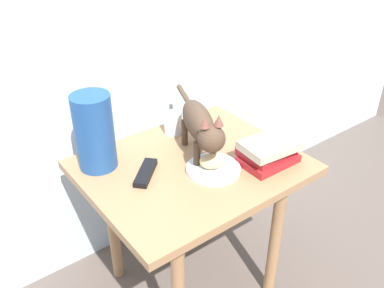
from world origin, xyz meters
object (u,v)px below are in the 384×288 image
object	(u,v)px
cat	(200,125)
tv_remote	(146,173)
plate	(213,169)
green_vase	(94,132)
side_table	(192,184)
book_stack	(268,152)
candle_jar	(173,124)
bread_roll	(211,161)

from	to	relation	value
cat	tv_remote	distance (m)	0.24
plate	green_vase	world-z (taller)	green_vase
side_table	book_stack	size ratio (longest dim) A/B	3.57
cat	candle_jar	bearing A→B (deg)	82.44
plate	bread_roll	world-z (taller)	bread_roll
green_vase	plate	bearing A→B (deg)	-41.82
side_table	plate	world-z (taller)	plate
side_table	candle_jar	xyz separation A→B (m)	(0.07, 0.22, 0.13)
cat	book_stack	xyz separation A→B (m)	(0.17, -0.16, -0.09)
book_stack	tv_remote	xyz separation A→B (m)	(-0.38, 0.19, -0.03)
side_table	candle_jar	bearing A→B (deg)	71.42
side_table	plate	size ratio (longest dim) A/B	3.96
candle_jar	book_stack	bearing A→B (deg)	-68.80
cat	book_stack	size ratio (longest dim) A/B	2.20
book_stack	candle_jar	xyz separation A→B (m)	(-0.14, 0.37, -0.01)
candle_jar	tv_remote	size ratio (longest dim) A/B	0.57
plate	tv_remote	bearing A→B (deg)	149.40
green_vase	candle_jar	size ratio (longest dim) A/B	3.12
bread_roll	tv_remote	xyz separation A→B (m)	(-0.19, 0.11, -0.03)
plate	book_stack	world-z (taller)	book_stack
side_table	cat	bearing A→B (deg)	15.41
side_table	bread_roll	size ratio (longest dim) A/B	9.15
bread_roll	candle_jar	world-z (taller)	candle_jar
side_table	bread_roll	xyz separation A→B (m)	(0.02, -0.07, 0.13)
bread_roll	book_stack	world-z (taller)	book_stack
book_stack	candle_jar	bearing A→B (deg)	111.20
bread_roll	book_stack	distance (m)	0.21
tv_remote	candle_jar	bearing A→B (deg)	-6.19
plate	tv_remote	xyz separation A→B (m)	(-0.20, 0.12, 0.00)
bread_roll	candle_jar	xyz separation A→B (m)	(0.05, 0.29, -0.00)
side_table	green_vase	world-z (taller)	green_vase
bread_roll	book_stack	bearing A→B (deg)	-21.89
book_stack	side_table	bearing A→B (deg)	144.90
side_table	green_vase	size ratio (longest dim) A/B	2.76
cat	tv_remote	bearing A→B (deg)	173.02
plate	bread_roll	size ratio (longest dim) A/B	2.31
book_stack	green_vase	world-z (taller)	green_vase
bread_roll	cat	size ratio (longest dim) A/B	0.18
bread_roll	cat	xyz separation A→B (m)	(0.02, 0.09, 0.09)
plate	candle_jar	size ratio (longest dim) A/B	2.18
book_stack	plate	bearing A→B (deg)	158.13
green_vase	tv_remote	size ratio (longest dim) A/B	1.77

